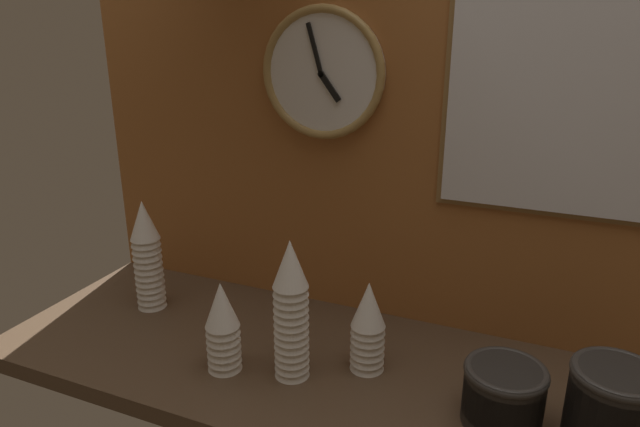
{
  "coord_description": "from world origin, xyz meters",
  "views": [
    {
      "loc": [
        0.37,
        -1.0,
        0.72
      ],
      "look_at": [
        -0.08,
        0.04,
        0.33
      ],
      "focal_mm": 32.0,
      "sensor_mm": 36.0,
      "label": 1
    }
  ],
  "objects": [
    {
      "name": "ground_plane",
      "position": [
        0.0,
        0.0,
        -0.02
      ],
      "size": [
        1.6,
        0.56,
        0.04
      ],
      "primitive_type": "cube",
      "color": "#4C3826"
    },
    {
      "name": "wall_tiled_back",
      "position": [
        0.0,
        0.27,
        0.53
      ],
      "size": [
        1.6,
        0.03,
        1.05
      ],
      "color": "#A3602D",
      "rests_on": "ground_plane"
    },
    {
      "name": "cup_stack_center_right",
      "position": [
        0.05,
        0.01,
        0.1
      ],
      "size": [
        0.07,
        0.07,
        0.2
      ],
      "color": "white",
      "rests_on": "ground_plane"
    },
    {
      "name": "cup_stack_far_left",
      "position": [
        -0.56,
        0.05,
        0.14
      ],
      "size": [
        0.07,
        0.07,
        0.29
      ],
      "color": "white",
      "rests_on": "ground_plane"
    },
    {
      "name": "cup_stack_center_left",
      "position": [
        -0.23,
        -0.11,
        0.1
      ],
      "size": [
        0.07,
        0.07,
        0.2
      ],
      "color": "white",
      "rests_on": "ground_plane"
    },
    {
      "name": "cup_stack_center",
      "position": [
        -0.09,
        -0.08,
        0.15
      ],
      "size": [
        0.07,
        0.07,
        0.31
      ],
      "color": "white",
      "rests_on": "ground_plane"
    },
    {
      "name": "bowl_stack_far_right",
      "position": [
        0.51,
        -0.06,
        0.09
      ],
      "size": [
        0.15,
        0.15,
        0.16
      ],
      "color": "black",
      "rests_on": "ground_plane"
    },
    {
      "name": "bowl_stack_right",
      "position": [
        0.33,
        -0.06,
        0.06
      ],
      "size": [
        0.15,
        0.15,
        0.12
      ],
      "color": "black",
      "rests_on": "ground_plane"
    },
    {
      "name": "wall_clock",
      "position": [
        -0.15,
        0.23,
        0.59
      ],
      "size": [
        0.3,
        0.03,
        0.3
      ],
      "color": "white"
    },
    {
      "name": "menu_board",
      "position": [
        0.37,
        0.24,
        0.57
      ],
      "size": [
        0.48,
        0.01,
        0.51
      ],
      "color": "olive"
    }
  ]
}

